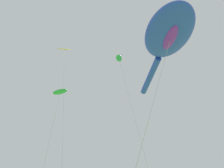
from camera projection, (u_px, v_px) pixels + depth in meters
The scene contains 4 objects.
big_show_kite at pixel (168, 34), 20.15m from camera, with size 9.66×10.19×17.80m.
small_kite_bird_shape at pixel (60, 93), 18.26m from camera, with size 2.21×4.69×12.38m.
small_kite_diamond_red at pixel (120, 60), 24.37m from camera, with size 1.10×4.08×18.72m.
small_kite_stunt_black at pixel (64, 57), 22.26m from camera, with size 2.48×1.21×18.36m.
Camera 1 is at (-7.54, -0.86, 1.51)m, focal length 39.35 mm.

